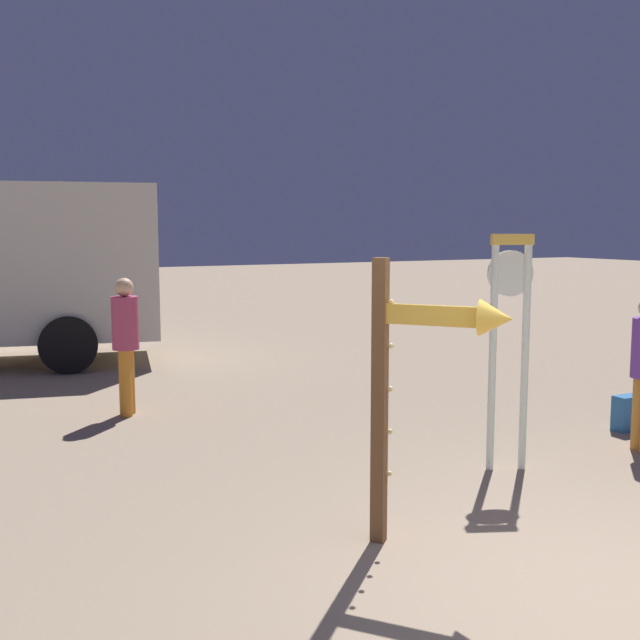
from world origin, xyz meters
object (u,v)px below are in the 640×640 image
Objects in this scene: backpack at (626,413)px; person_distant at (126,339)px; standing_clock at (509,327)px; arrow_sign at (425,363)px.

person_distant is at bearing 145.42° from backpack.
backpack is (2.15, 0.45, -1.17)m from standing_clock.
standing_clock reaches higher than person_distant.
standing_clock is 4.66m from person_distant.
backpack is at bearing 22.09° from arrow_sign.
arrow_sign is 4.36m from backpack.
standing_clock is at bearing 32.88° from arrow_sign.
standing_clock is 2.48m from backpack.
standing_clock is 5.55× the size of backpack.
arrow_sign is 5.02m from person_distant.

